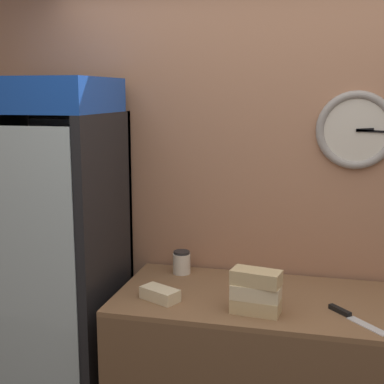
{
  "coord_description": "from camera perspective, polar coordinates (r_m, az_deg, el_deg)",
  "views": [
    {
      "loc": [
        0.24,
        -1.62,
        1.94
      ],
      "look_at": [
        -0.4,
        1.0,
        1.44
      ],
      "focal_mm": 50.0,
      "sensor_mm": 36.0,
      "label": 1
    }
  ],
  "objects": [
    {
      "name": "sandwich_stack_bottom",
      "position": [
        2.54,
        6.8,
        -11.96
      ],
      "size": [
        0.23,
        0.13,
        0.07
      ],
      "color": "tan",
      "rests_on": "prep_counter"
    },
    {
      "name": "condiment_jar",
      "position": [
        3.03,
        -1.11,
        -7.51
      ],
      "size": [
        0.1,
        0.1,
        0.13
      ],
      "color": "silver",
      "rests_on": "prep_counter"
    },
    {
      "name": "sandwich_stack_middle",
      "position": [
        2.52,
        6.83,
        -10.51
      ],
      "size": [
        0.23,
        0.13,
        0.07
      ],
      "color": "beige",
      "rests_on": "sandwich_stack_bottom"
    },
    {
      "name": "prep_counter",
      "position": [
        2.94,
        7.58,
        -19.52
      ],
      "size": [
        1.49,
        0.74,
        0.93
      ],
      "color": "brown",
      "rests_on": "ground_plane"
    },
    {
      "name": "sandwich_flat_left",
      "position": [
        2.68,
        -3.44,
        -10.82
      ],
      "size": [
        0.22,
        0.17,
        0.06
      ],
      "color": "beige",
      "rests_on": "prep_counter"
    },
    {
      "name": "sandwich_stack_top",
      "position": [
        2.49,
        6.86,
        -9.04
      ],
      "size": [
        0.24,
        0.15,
        0.07
      ],
      "color": "tan",
      "rests_on": "sandwich_stack_middle"
    },
    {
      "name": "chefs_knife",
      "position": [
        2.59,
        16.38,
        -12.52
      ],
      "size": [
        0.25,
        0.27,
        0.02
      ],
      "color": "silver",
      "rests_on": "prep_counter"
    },
    {
      "name": "beverage_cooler",
      "position": [
        3.1,
        -14.07,
        -5.61
      ],
      "size": [
        0.67,
        0.67,
        2.01
      ],
      "color": "black",
      "rests_on": "ground_plane"
    },
    {
      "name": "wall_back",
      "position": [
        3.02,
        8.94,
        -0.69
      ],
      "size": [
        5.2,
        0.1,
        2.7
      ],
      "color": "#AD7A5B",
      "rests_on": "ground_plane"
    }
  ]
}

